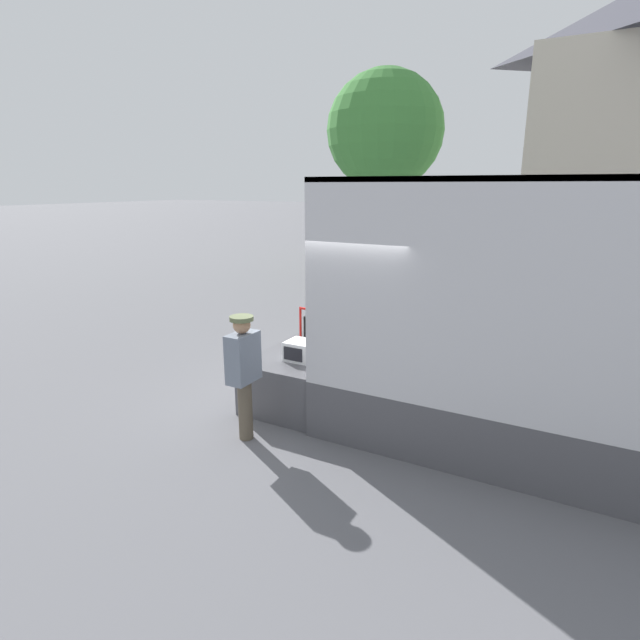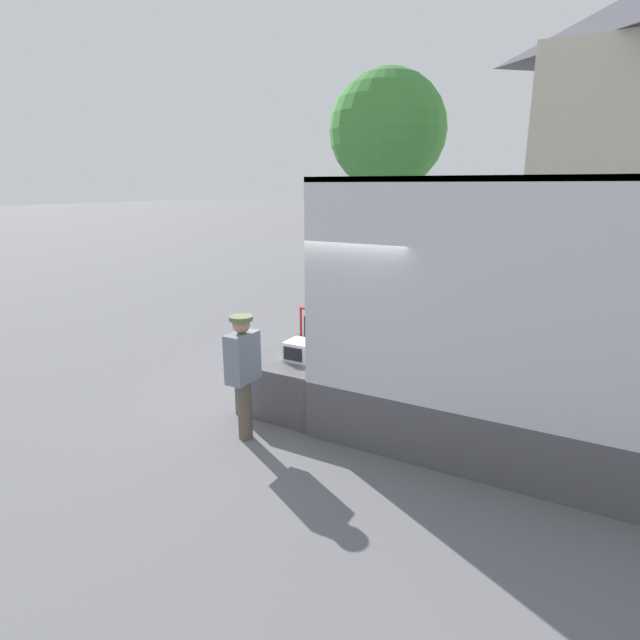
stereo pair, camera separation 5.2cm
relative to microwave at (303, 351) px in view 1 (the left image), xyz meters
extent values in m
plane|color=slate|center=(0.44, 0.42, -0.88)|extent=(160.00, 160.00, 0.00)
cube|color=#4C4C51|center=(2.75, 0.42, -0.51)|extent=(4.62, 2.20, 0.74)
cube|color=silver|center=(2.75, 1.49, 1.10)|extent=(4.62, 0.06, 2.46)
cube|color=silver|center=(2.75, -0.65, 1.10)|extent=(4.62, 0.06, 2.46)
cube|color=silver|center=(2.75, 0.42, 2.30)|extent=(4.62, 2.20, 0.06)
cylinder|color=#3370B2|center=(2.43, 1.10, 0.07)|extent=(0.33, 0.33, 0.41)
cube|color=#B2A893|center=(3.65, 0.54, 0.00)|extent=(0.44, 0.32, 0.26)
cube|color=#2D7F33|center=(2.79, -0.23, -0.01)|extent=(0.44, 0.32, 0.25)
cube|color=#4C4C51|center=(-0.15, 0.42, -0.51)|extent=(1.18, 2.09, 0.74)
cube|color=white|center=(0.00, 0.00, 0.00)|extent=(0.46, 0.38, 0.27)
cube|color=black|center=(-0.04, -0.19, 0.00)|extent=(0.29, 0.01, 0.19)
cube|color=black|center=(-0.21, 0.96, 0.06)|extent=(0.45, 0.37, 0.40)
cylinder|color=slate|center=(-0.03, 0.96, 0.08)|extent=(0.17, 0.20, 0.20)
cylinder|color=red|center=(-0.48, 0.75, 0.14)|extent=(0.04, 0.04, 0.55)
cylinder|color=red|center=(0.05, 0.75, 0.14)|extent=(0.04, 0.04, 0.55)
cylinder|color=red|center=(-0.48, 1.17, 0.14)|extent=(0.04, 0.04, 0.55)
cylinder|color=red|center=(0.05, 1.17, 0.14)|extent=(0.04, 0.04, 0.55)
cylinder|color=red|center=(-0.21, 0.75, 0.40)|extent=(0.53, 0.04, 0.04)
cylinder|color=red|center=(-0.21, 1.17, 0.40)|extent=(0.53, 0.04, 0.04)
cylinder|color=brown|center=(-0.20, -1.09, -0.49)|extent=(0.18, 0.18, 0.78)
cube|color=slate|center=(-0.20, -1.09, 0.20)|extent=(0.24, 0.44, 0.62)
sphere|color=tan|center=(-0.20, -1.09, 0.62)|extent=(0.21, 0.21, 0.21)
cylinder|color=#606B47|center=(-0.20, -1.09, 0.70)|extent=(0.29, 0.29, 0.05)
cylinder|color=brown|center=(-3.24, 11.11, 0.69)|extent=(0.36, 0.36, 3.14)
sphere|color=#3D7F38|center=(-3.24, 11.11, 4.03)|extent=(3.94, 3.94, 3.94)
camera|label=1|loc=(3.36, -5.70, 2.23)|focal=28.00mm
camera|label=2|loc=(3.40, -5.68, 2.23)|focal=28.00mm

